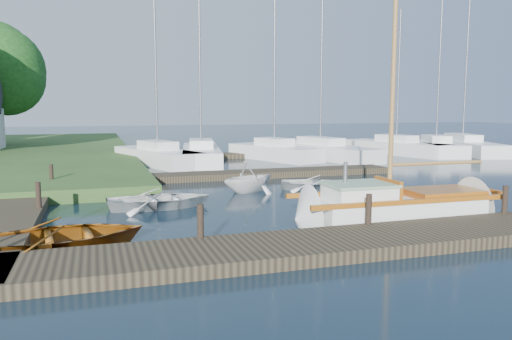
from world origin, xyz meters
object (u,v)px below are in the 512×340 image
object	(u,v)px
tender_c	(319,181)
marina_boat_7	(462,145)
tender_a	(160,197)
marina_boat_1	(201,153)
mooring_post_4	(38,195)
marina_boat_2	(274,150)
mooring_post_3	(505,199)
sailboat	(400,209)
marina_boat_0	(158,155)
dinghy	(60,233)
marina_boat_3	(320,150)
tender_b	(249,175)
mooring_post_2	(369,209)
mooring_post_1	(200,221)
mooring_post_5	(51,174)
marina_boat_5	(396,146)
marina_boat_6	(436,147)

from	to	relation	value
tender_c	marina_boat_7	world-z (taller)	marina_boat_7
tender_a	marina_boat_1	world-z (taller)	marina_boat_1
mooring_post_4	marina_boat_2	world-z (taller)	marina_boat_2
mooring_post_3	sailboat	world-z (taller)	sailboat
mooring_post_3	marina_boat_0	size ratio (longest dim) A/B	0.07
mooring_post_3	sailboat	xyz separation A→B (m)	(-2.70, 1.25, -0.36)
dinghy	tender_c	size ratio (longest dim) A/B	1.24
sailboat	marina_boat_0	distance (m)	17.90
dinghy	marina_boat_3	xyz separation A→B (m)	(15.20, 17.88, 0.16)
mooring_post_3	marina_boat_0	distance (m)	19.99
tender_b	tender_a	bearing A→B (deg)	93.09
mooring_post_2	marina_boat_0	world-z (taller)	marina_boat_0
tender_b	mooring_post_1	bearing A→B (deg)	128.85
mooring_post_3	marina_boat_0	xyz separation A→B (m)	(-7.77, 18.42, -0.12)
mooring_post_1	mooring_post_5	bearing A→B (deg)	111.80
mooring_post_2	tender_c	bearing A→B (deg)	74.95
tender_a	marina_boat_3	world-z (taller)	marina_boat_3
mooring_post_3	marina_boat_5	distance (m)	21.99
dinghy	marina_boat_1	world-z (taller)	marina_boat_1
mooring_post_2	marina_boat_1	world-z (taller)	marina_boat_1
mooring_post_4	dinghy	xyz separation A→B (m)	(0.83, -3.95, -0.29)
dinghy	marina_boat_6	bearing A→B (deg)	-61.55
sailboat	marina_boat_0	bearing A→B (deg)	107.99
tender_c	marina_boat_5	world-z (taller)	marina_boat_5
dinghy	tender_a	distance (m)	5.22
mooring_post_4	tender_c	distance (m)	10.66
mooring_post_4	dinghy	size ratio (longest dim) A/B	0.20
mooring_post_5	marina_boat_3	xyz separation A→B (m)	(16.03, 8.94, -0.13)
tender_a	marina_boat_7	xyz separation A→B (m)	(24.20, 13.92, 0.21)
mooring_post_1	mooring_post_4	xyz separation A→B (m)	(-4.00, 5.00, 0.00)
mooring_post_2	tender_c	xyz separation A→B (m)	(1.93, 7.18, -0.37)
tender_c	marina_boat_3	size ratio (longest dim) A/B	0.26
mooring_post_4	marina_boat_2	bearing A→B (deg)	47.61
mooring_post_3	dinghy	xyz separation A→B (m)	(-12.17, 1.05, -0.29)
mooring_post_4	marina_boat_0	size ratio (longest dim) A/B	0.07
marina_boat_0	dinghy	bearing A→B (deg)	146.48
mooring_post_4	sailboat	size ratio (longest dim) A/B	0.08
marina_boat_0	mooring_post_2	bearing A→B (deg)	170.76
dinghy	marina_boat_6	xyz separation A→B (m)	(24.08, 17.46, 0.17)
mooring_post_5	marina_boat_6	size ratio (longest dim) A/B	0.07
mooring_post_5	tender_b	xyz separation A→B (m)	(7.52, -2.47, -0.03)
sailboat	marina_boat_2	size ratio (longest dim) A/B	0.82
mooring_post_3	marina_boat_3	world-z (taller)	marina_boat_3
mooring_post_5	marina_boat_1	size ratio (longest dim) A/B	0.07
mooring_post_2	mooring_post_3	size ratio (longest dim) A/B	1.00
mooring_post_5	marina_boat_5	world-z (taller)	marina_boat_5
marina_boat_5	marina_boat_1	bearing A→B (deg)	77.71
tender_a	sailboat	bearing A→B (deg)	-123.98
tender_c	marina_boat_3	world-z (taller)	marina_boat_3
marina_boat_2	mooring_post_5	bearing A→B (deg)	104.27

